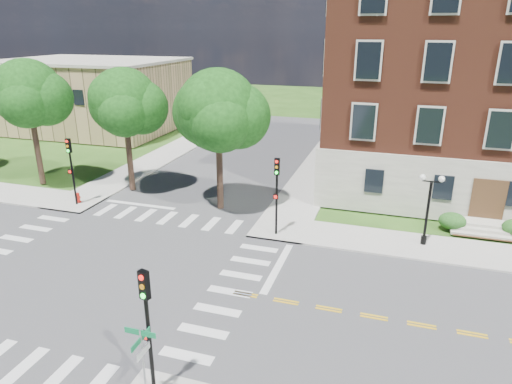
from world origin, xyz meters
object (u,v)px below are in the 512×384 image
(traffic_signal_nw, at_px, (71,163))
(twin_lamp_west, at_px, (428,206))
(traffic_signal_se, at_px, (147,318))
(fire_hydrant, at_px, (78,198))
(traffic_signal_ne, at_px, (277,187))
(street_sign_pole, at_px, (143,354))

(traffic_signal_nw, relative_size, twin_lamp_west, 1.13)
(traffic_signal_se, relative_size, fire_hydrant, 6.40)
(twin_lamp_west, height_order, fire_hydrant, twin_lamp_west)
(traffic_signal_se, height_order, traffic_signal_nw, same)
(twin_lamp_west, bearing_deg, traffic_signal_nw, -178.12)
(traffic_signal_ne, bearing_deg, traffic_signal_nw, 178.13)
(street_sign_pole, relative_size, fire_hydrant, 4.13)
(traffic_signal_nw, height_order, twin_lamp_west, traffic_signal_nw)
(traffic_signal_nw, distance_m, twin_lamp_west, 23.52)
(twin_lamp_west, distance_m, fire_hydrant, 23.71)
(traffic_signal_nw, bearing_deg, twin_lamp_west, 1.88)
(traffic_signal_se, xyz_separation_m, twin_lamp_west, (9.24, 15.02, -0.66))
(traffic_signal_nw, bearing_deg, street_sign_pole, -46.00)
(traffic_signal_se, distance_m, street_sign_pole, 1.10)
(traffic_signal_ne, bearing_deg, street_sign_pole, -92.06)
(traffic_signal_ne, bearing_deg, fire_hydrant, 176.76)
(traffic_signal_se, height_order, twin_lamp_west, traffic_signal_se)
(traffic_signal_nw, height_order, street_sign_pole, traffic_signal_nw)
(traffic_signal_nw, xyz_separation_m, street_sign_pole, (14.39, -14.90, -0.88))
(twin_lamp_west, bearing_deg, fire_hydrant, -179.01)
(traffic_signal_se, relative_size, street_sign_pole, 1.55)
(street_sign_pole, bearing_deg, traffic_signal_nw, 134.00)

